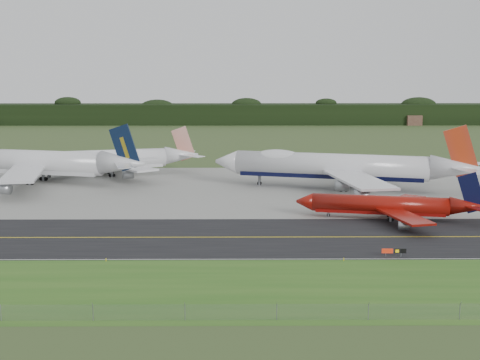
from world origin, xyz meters
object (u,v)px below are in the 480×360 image
at_px(jet_star_tail, 110,160).
at_px(taxiway_sign, 394,251).
at_px(jet_ba_747, 340,167).
at_px(jet_red_737, 390,206).
at_px(jet_navy_gold, 36,163).

bearing_deg(jet_star_tail, taxiway_sign, -54.08).
bearing_deg(jet_star_tail, jet_ba_747, -20.10).
bearing_deg(taxiway_sign, jet_star_tail, 125.92).
bearing_deg(jet_star_tail, jet_red_737, -40.58).
distance_m(jet_red_737, jet_star_tail, 95.80).
height_order(jet_navy_gold, jet_star_tail, jet_navy_gold).
relative_size(jet_ba_747, jet_star_tail, 1.30).
relative_size(jet_ba_747, jet_navy_gold, 1.06).
distance_m(jet_ba_747, jet_star_tail, 71.87).
distance_m(jet_ba_747, jet_red_737, 38.11).
height_order(jet_star_tail, taxiway_sign, jet_star_tail).
bearing_deg(jet_star_tail, jet_navy_gold, -144.70).
height_order(jet_red_737, jet_star_tail, jet_star_tail).
bearing_deg(jet_red_737, jet_star_tail, 139.42).
height_order(jet_ba_747, taxiway_sign, jet_ba_747).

